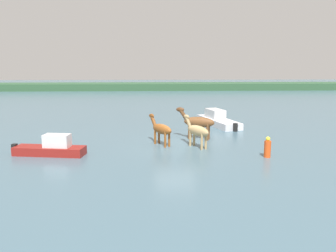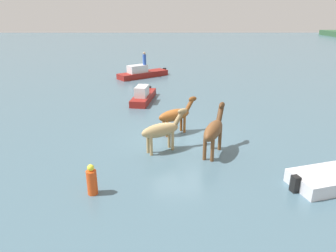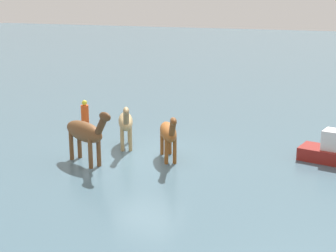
{
  "view_description": "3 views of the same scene",
  "coord_description": "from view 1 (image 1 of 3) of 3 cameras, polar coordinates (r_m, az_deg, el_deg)",
  "views": [
    {
      "loc": [
        -1.32,
        -21.2,
        5.09
      ],
      "look_at": [
        -0.4,
        0.6,
        1.06
      ],
      "focal_mm": 37.43,
      "sensor_mm": 36.0,
      "label": 1
    },
    {
      "loc": [
        14.14,
        -0.6,
        6.04
      ],
      "look_at": [
        -0.06,
        -0.49,
        0.7
      ],
      "focal_mm": 33.01,
      "sensor_mm": 36.0,
      "label": 2
    },
    {
      "loc": [
        -7.84,
        15.23,
        5.64
      ],
      "look_at": [
        -0.65,
        -0.47,
        1.14
      ],
      "focal_mm": 52.29,
      "sensor_mm": 36.0,
      "label": 3
    }
  ],
  "objects": [
    {
      "name": "boat_tender_starboard",
      "position": [
        20.42,
        -18.54,
        -3.65
      ],
      "size": [
        4.16,
        1.67,
        1.32
      ],
      "rotation": [
        0.0,
        0.0,
        6.13
      ],
      "color": "maroon",
      "rests_on": "ground_plane"
    },
    {
      "name": "horse_dark_mare",
      "position": [
        21.5,
        -1.11,
        -0.49
      ],
      "size": [
        1.59,
        2.16,
        1.82
      ],
      "rotation": [
        0.0,
        0.0,
        2.15
      ],
      "color": "brown",
      "rests_on": "ground_plane"
    },
    {
      "name": "boat_dinghy_port",
      "position": [
        28.81,
        8.12,
        0.83
      ],
      "size": [
        2.9,
        5.59,
        1.36
      ],
      "rotation": [
        0.0,
        0.0,
        1.85
      ],
      "color": "silver",
      "rests_on": "ground_plane"
    },
    {
      "name": "horse_chestnut_trailing",
      "position": [
        20.99,
        4.77,
        -0.76
      ],
      "size": [
        1.55,
        2.23,
        1.85
      ],
      "rotation": [
        0.0,
        0.0,
        2.11
      ],
      "color": "tan",
      "rests_on": "ground_plane"
    },
    {
      "name": "buoy_channel_marker",
      "position": [
        19.59,
        15.9,
        -3.47
      ],
      "size": [
        0.36,
        0.36,
        1.14
      ],
      "color": "#E54C19",
      "rests_on": "ground_plane"
    },
    {
      "name": "horse_mid_herd",
      "position": [
        23.23,
        4.85,
        0.63
      ],
      "size": [
        2.6,
        1.46,
        2.07
      ],
      "rotation": [
        0.0,
        0.0,
        2.73
      ],
      "color": "brown",
      "rests_on": "ground_plane"
    },
    {
      "name": "ground_plane",
      "position": [
        21.84,
        1.12,
        -3.02
      ],
      "size": [
        157.07,
        157.07,
        0.0
      ],
      "primitive_type": "plane",
      "color": "#476675"
    },
    {
      "name": "distant_shoreline",
      "position": [
        64.5,
        -1.24,
        5.93
      ],
      "size": [
        141.36,
        6.0,
        2.4
      ],
      "primitive_type": "cube",
      "color": "#305536",
      "rests_on": "ground_plane"
    }
  ]
}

